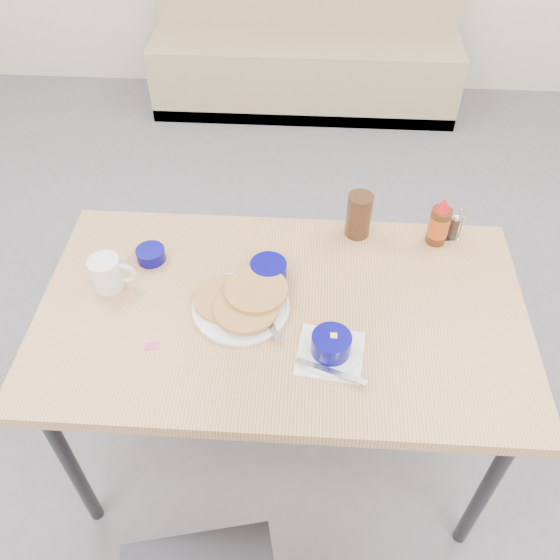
# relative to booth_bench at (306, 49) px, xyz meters

# --- Properties ---
(ground) EXTENTS (6.00, 6.00, 0.00)m
(ground) POSITION_rel_booth_bench_xyz_m (0.00, -2.78, -0.35)
(ground) COLOR slate
(ground) RESTS_ON ground
(booth_bench) EXTENTS (1.90, 0.56, 1.22)m
(booth_bench) POSITION_rel_booth_bench_xyz_m (0.00, 0.00, 0.00)
(booth_bench) COLOR tan
(booth_bench) RESTS_ON ground
(dining_table) EXTENTS (1.40, 0.80, 0.76)m
(dining_table) POSITION_rel_booth_bench_xyz_m (0.00, -2.53, 0.35)
(dining_table) COLOR tan
(dining_table) RESTS_ON ground
(pancake_plate) EXTENTS (0.28, 0.28, 0.05)m
(pancake_plate) POSITION_rel_booth_bench_xyz_m (-0.11, -2.54, 0.43)
(pancake_plate) COLOR white
(pancake_plate) RESTS_ON dining_table
(coffee_mug) EXTENTS (0.13, 0.09, 0.10)m
(coffee_mug) POSITION_rel_booth_bench_xyz_m (-0.51, -2.47, 0.46)
(coffee_mug) COLOR white
(coffee_mug) RESTS_ON dining_table
(grits_setting) EXTENTS (0.19, 0.21, 0.07)m
(grits_setting) POSITION_rel_booth_bench_xyz_m (0.14, -2.69, 0.44)
(grits_setting) COLOR white
(grits_setting) RESTS_ON dining_table
(creamer_bowl) EXTENTS (0.09, 0.09, 0.04)m
(creamer_bowl) POSITION_rel_booth_bench_xyz_m (-0.42, -2.36, 0.43)
(creamer_bowl) COLOR #07046E
(creamer_bowl) RESTS_ON dining_table
(butter_bowl) EXTENTS (0.11, 0.11, 0.05)m
(butter_bowl) POSITION_rel_booth_bench_xyz_m (-0.05, -2.40, 0.43)
(butter_bowl) COLOR #07046E
(butter_bowl) RESTS_ON dining_table
(amber_tumbler) EXTENTS (0.11, 0.11, 0.15)m
(amber_tumbler) POSITION_rel_booth_bench_xyz_m (0.22, -2.19, 0.49)
(amber_tumbler) COLOR #3A2312
(amber_tumbler) RESTS_ON dining_table
(condiment_caddy) EXTENTS (0.10, 0.06, 0.11)m
(condiment_caddy) POSITION_rel_booth_bench_xyz_m (0.51, -2.19, 0.45)
(condiment_caddy) COLOR silver
(condiment_caddy) RESTS_ON dining_table
(syrup_bottle) EXTENTS (0.06, 0.06, 0.17)m
(syrup_bottle) POSITION_rel_booth_bench_xyz_m (0.47, -2.22, 0.48)
(syrup_bottle) COLOR #47230F
(syrup_bottle) RESTS_ON dining_table
(sugar_wrapper) EXTENTS (0.05, 0.04, 0.00)m
(sugar_wrapper) POSITION_rel_booth_bench_xyz_m (-0.34, -2.69, 0.41)
(sugar_wrapper) COLOR #D5476F
(sugar_wrapper) RESTS_ON dining_table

